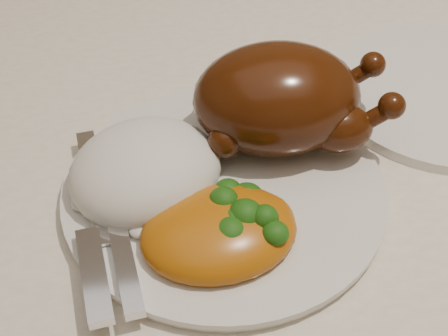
{
  "coord_description": "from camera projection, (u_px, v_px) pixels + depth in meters",
  "views": [
    {
      "loc": [
        -0.17,
        -0.42,
        1.15
      ],
      "look_at": [
        -0.11,
        -0.06,
        0.8
      ],
      "focal_mm": 50.0,
      "sensor_mm": 36.0,
      "label": 1
    }
  ],
  "objects": [
    {
      "name": "roast_chicken",
      "position": [
        282.0,
        98.0,
        0.53
      ],
      "size": [
        0.18,
        0.12,
        0.09
      ],
      "rotation": [
        0.0,
        0.0,
        -0.06
      ],
      "color": "#401906",
      "rests_on": "dinner_plate"
    },
    {
      "name": "rice_mound",
      "position": [
        145.0,
        172.0,
        0.51
      ],
      "size": [
        0.16,
        0.15,
        0.07
      ],
      "rotation": [
        0.0,
        0.0,
        0.38
      ],
      "color": "white",
      "rests_on": "dinner_plate"
    },
    {
      "name": "side_plate",
      "position": [
        443.0,
        91.0,
        0.62
      ],
      "size": [
        0.27,
        0.27,
        0.01
      ],
      "primitive_type": "cylinder",
      "rotation": [
        0.0,
        0.0,
        0.19
      ],
      "color": "silver",
      "rests_on": "tablecloth"
    },
    {
      "name": "dining_table",
      "position": [
        321.0,
        210.0,
        0.65
      ],
      "size": [
        1.6,
        0.9,
        0.76
      ],
      "color": "brown",
      "rests_on": "floor"
    },
    {
      "name": "cutlery",
      "position": [
        108.0,
        239.0,
        0.47
      ],
      "size": [
        0.05,
        0.2,
        0.01
      ],
      "rotation": [
        0.0,
        0.0,
        0.12
      ],
      "color": "silver",
      "rests_on": "dinner_plate"
    },
    {
      "name": "tablecloth",
      "position": [
        329.0,
        160.0,
        0.6
      ],
      "size": [
        1.73,
        1.03,
        0.18
      ],
      "color": "white",
      "rests_on": "dining_table"
    },
    {
      "name": "mac_and_cheese",
      "position": [
        227.0,
        227.0,
        0.47
      ],
      "size": [
        0.13,
        0.11,
        0.05
      ],
      "rotation": [
        0.0,
        0.0,
        0.11
      ],
      "color": "#B2690B",
      "rests_on": "dinner_plate"
    },
    {
      "name": "dinner_plate",
      "position": [
        224.0,
        190.0,
        0.52
      ],
      "size": [
        0.34,
        0.34,
        0.01
      ],
      "primitive_type": "cylinder",
      "rotation": [
        0.0,
        0.0,
        -0.34
      ],
      "color": "silver",
      "rests_on": "tablecloth"
    }
  ]
}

